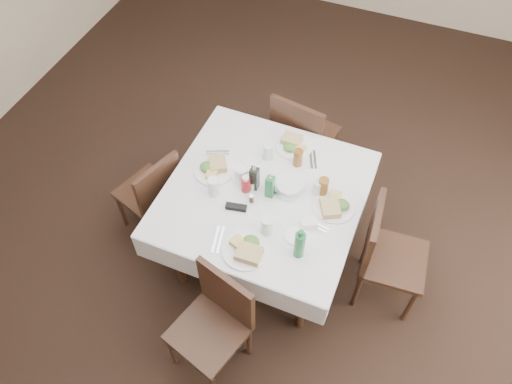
% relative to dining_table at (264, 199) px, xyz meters
% --- Properties ---
extents(ground_plane, '(7.00, 7.00, 0.00)m').
position_rel_dining_table_xyz_m(ground_plane, '(0.09, 0.06, -0.68)').
color(ground_plane, black).
extents(room_shell, '(6.04, 7.04, 2.80)m').
position_rel_dining_table_xyz_m(room_shell, '(0.09, 0.06, 1.03)').
color(room_shell, '#BDA88D').
rests_on(room_shell, ground).
extents(dining_table, '(1.31, 1.31, 0.76)m').
position_rel_dining_table_xyz_m(dining_table, '(0.00, 0.00, 0.00)').
color(dining_table, black).
rests_on(dining_table, ground).
extents(chair_north, '(0.51, 0.51, 0.93)m').
position_rel_dining_table_xyz_m(chair_north, '(0.01, 0.81, -0.15)').
color(chair_north, black).
rests_on(chair_north, ground).
extents(chair_south, '(0.52, 0.52, 0.88)m').
position_rel_dining_table_xyz_m(chair_south, '(0.01, -0.83, -0.18)').
color(chair_south, black).
rests_on(chair_south, ground).
extents(chair_east, '(0.46, 0.46, 0.91)m').
position_rel_dining_table_xyz_m(chair_east, '(0.86, 0.01, -0.16)').
color(chair_east, black).
rests_on(chair_east, ground).
extents(chair_west, '(0.50, 0.50, 0.84)m').
position_rel_dining_table_xyz_m(chair_west, '(-0.84, -0.10, -0.20)').
color(chair_west, black).
rests_on(chair_west, ground).
extents(meal_north, '(0.26, 0.26, 0.06)m').
position_rel_dining_table_xyz_m(meal_north, '(0.04, 0.46, 0.10)').
color(meal_north, white).
rests_on(meal_north, dining_table).
extents(meal_south, '(0.30, 0.30, 0.06)m').
position_rel_dining_table_xyz_m(meal_south, '(0.07, -0.47, 0.11)').
color(meal_south, white).
rests_on(meal_south, dining_table).
extents(meal_east, '(0.28, 0.28, 0.06)m').
position_rel_dining_table_xyz_m(meal_east, '(0.47, 0.05, 0.11)').
color(meal_east, white).
rests_on(meal_east, dining_table).
extents(meal_west, '(0.28, 0.28, 0.06)m').
position_rel_dining_table_xyz_m(meal_west, '(-0.39, 0.05, 0.11)').
color(meal_west, white).
rests_on(meal_west, dining_table).
extents(side_plate_a, '(0.15, 0.15, 0.01)m').
position_rel_dining_table_xyz_m(side_plate_a, '(-0.19, 0.25, 0.09)').
color(side_plate_a, white).
rests_on(side_plate_a, dining_table).
extents(side_plate_b, '(0.14, 0.14, 0.01)m').
position_rel_dining_table_xyz_m(side_plate_b, '(0.31, -0.26, 0.09)').
color(side_plate_b, white).
rests_on(side_plate_b, dining_table).
extents(water_n, '(0.07, 0.07, 0.13)m').
position_rel_dining_table_xyz_m(water_n, '(-0.09, 0.29, 0.14)').
color(water_n, silver).
rests_on(water_n, dining_table).
extents(water_s, '(0.07, 0.07, 0.13)m').
position_rel_dining_table_xyz_m(water_s, '(0.13, -0.29, 0.15)').
color(water_s, silver).
rests_on(water_s, dining_table).
extents(water_e, '(0.06, 0.06, 0.12)m').
position_rel_dining_table_xyz_m(water_e, '(0.33, 0.12, 0.14)').
color(water_e, silver).
rests_on(water_e, dining_table).
extents(water_w, '(0.08, 0.08, 0.14)m').
position_rel_dining_table_xyz_m(water_w, '(-0.31, -0.13, 0.15)').
color(water_w, silver).
rests_on(water_w, dining_table).
extents(iced_tea_a, '(0.07, 0.07, 0.14)m').
position_rel_dining_table_xyz_m(iced_tea_a, '(0.13, 0.32, 0.15)').
color(iced_tea_a, brown).
rests_on(iced_tea_a, dining_table).
extents(iced_tea_b, '(0.07, 0.07, 0.14)m').
position_rel_dining_table_xyz_m(iced_tea_b, '(0.37, 0.13, 0.15)').
color(iced_tea_b, brown).
rests_on(iced_tea_b, dining_table).
extents(bread_basket, '(0.20, 0.20, 0.07)m').
position_rel_dining_table_xyz_m(bread_basket, '(0.15, 0.08, 0.11)').
color(bread_basket, silver).
rests_on(bread_basket, dining_table).
extents(oil_cruet_dark, '(0.06, 0.06, 0.23)m').
position_rel_dining_table_xyz_m(oil_cruet_dark, '(-0.08, 0.02, 0.18)').
color(oil_cruet_dark, black).
rests_on(oil_cruet_dark, dining_table).
extents(oil_cruet_green, '(0.05, 0.05, 0.23)m').
position_rel_dining_table_xyz_m(oil_cruet_green, '(0.04, -0.01, 0.18)').
color(oil_cruet_green, '#1D6636').
rests_on(oil_cruet_green, dining_table).
extents(ketchup_bottle, '(0.06, 0.06, 0.14)m').
position_rel_dining_table_xyz_m(ketchup_bottle, '(-0.12, -0.03, 0.15)').
color(ketchup_bottle, '#AE1C21').
rests_on(ketchup_bottle, dining_table).
extents(salt_shaker, '(0.03, 0.03, 0.07)m').
position_rel_dining_table_xyz_m(salt_shaker, '(-0.08, -0.01, 0.12)').
color(salt_shaker, white).
rests_on(salt_shaker, dining_table).
extents(pepper_shaker, '(0.03, 0.03, 0.07)m').
position_rel_dining_table_xyz_m(pepper_shaker, '(-0.05, -0.11, 0.12)').
color(pepper_shaker, '#3F321C').
rests_on(pepper_shaker, dining_table).
extents(coffee_mug, '(0.15, 0.14, 0.10)m').
position_rel_dining_table_xyz_m(coffee_mug, '(-0.18, 0.05, 0.13)').
color(coffee_mug, white).
rests_on(coffee_mug, dining_table).
extents(sunglasses, '(0.15, 0.07, 0.03)m').
position_rel_dining_table_xyz_m(sunglasses, '(-0.12, -0.20, 0.10)').
color(sunglasses, black).
rests_on(sunglasses, dining_table).
extents(green_bottle, '(0.07, 0.07, 0.25)m').
position_rel_dining_table_xyz_m(green_bottle, '(0.37, -0.37, 0.19)').
color(green_bottle, '#1D6636').
rests_on(green_bottle, dining_table).
extents(sugar_caddy, '(0.12, 0.09, 0.05)m').
position_rel_dining_table_xyz_m(sugar_caddy, '(0.37, -0.15, 0.11)').
color(sugar_caddy, white).
rests_on(sugar_caddy, dining_table).
extents(cutlery_n, '(0.11, 0.18, 0.01)m').
position_rel_dining_table_xyz_m(cutlery_n, '(0.22, 0.39, 0.09)').
color(cutlery_n, silver).
rests_on(cutlery_n, dining_table).
extents(cutlery_s, '(0.09, 0.21, 0.01)m').
position_rel_dining_table_xyz_m(cutlery_s, '(-0.13, -0.46, 0.09)').
color(cutlery_s, silver).
rests_on(cutlery_s, dining_table).
extents(cutlery_e, '(0.17, 0.07, 0.01)m').
position_rel_dining_table_xyz_m(cutlery_e, '(0.41, -0.13, 0.09)').
color(cutlery_e, silver).
rests_on(cutlery_e, dining_table).
extents(cutlery_w, '(0.17, 0.10, 0.01)m').
position_rel_dining_table_xyz_m(cutlery_w, '(-0.43, 0.20, 0.09)').
color(cutlery_w, silver).
rests_on(cutlery_w, dining_table).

